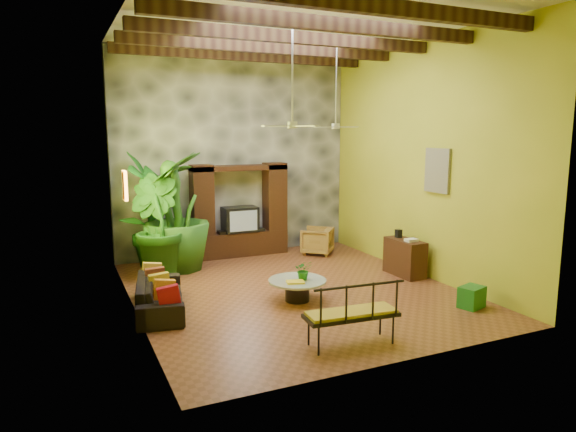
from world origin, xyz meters
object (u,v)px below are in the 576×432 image
green_bin (472,297)px  wicker_armchair (317,241)px  tall_plant_a (149,210)px  tall_plant_c (176,211)px  entertainment_center (240,217)px  iron_bench (354,311)px  coffee_table (297,287)px  ceiling_fan_front (292,114)px  tall_plant_b (155,226)px  side_console (405,257)px  ceiling_fan_back (336,117)px  sofa (160,295)px

green_bin → wicker_armchair: bearing=97.7°
tall_plant_a → tall_plant_c: 0.70m
entertainment_center → iron_bench: size_ratio=1.68×
coffee_table → iron_bench: iron_bench is taller
entertainment_center → tall_plant_a: size_ratio=0.91×
ceiling_fan_front → tall_plant_c: bearing=118.2°
tall_plant_b → tall_plant_c: bearing=33.3°
side_console → tall_plant_c: bearing=150.0°
wicker_armchair → coffee_table: (-2.02, -3.09, -0.08)m
entertainment_center → ceiling_fan_back: size_ratio=1.29×
sofa → wicker_armchair: (4.43, 2.59, 0.05)m
tall_plant_b → iron_bench: 5.29m
coffee_table → ceiling_fan_front: bearing=90.4°
tall_plant_a → entertainment_center: bearing=5.9°
tall_plant_b → tall_plant_c: tall_plant_c is taller
coffee_table → iron_bench: (-0.13, -2.18, 0.29)m
ceiling_fan_front → green_bin: size_ratio=4.25×
entertainment_center → sofa: bearing=-128.5°
iron_bench → coffee_table: bearing=91.4°
iron_bench → green_bin: (2.79, 0.57, -0.35)m
sofa → coffee_table: 2.46m
tall_plant_c → green_bin: (4.18, -4.68, -1.14)m
tall_plant_c → coffee_table: bearing=-63.6°
ceiling_fan_back → tall_plant_c: size_ratio=0.70×
wicker_armchair → side_console: (0.82, -2.51, 0.05)m
wicker_armchair → side_console: 2.64m
ceiling_fan_back → side_console: bearing=-50.0°
sofa → wicker_armchair: 5.13m
tall_plant_a → tall_plant_b: size_ratio=1.20×
green_bin → sofa: bearing=157.4°
tall_plant_a → coffee_table: (2.04, -3.54, -1.06)m
entertainment_center → iron_bench: entertainment_center is taller
tall_plant_a → side_console: 5.79m
entertainment_center → side_console: size_ratio=2.45×
tall_plant_c → tall_plant_a: bearing=138.1°
sofa → tall_plant_c: size_ratio=0.73×
ceiling_fan_back → sofa: 5.40m
ceiling_fan_back → side_console: (1.05, -1.25, -3.01)m
ceiling_fan_front → iron_bench: bearing=-93.0°
tall_plant_b → tall_plant_a: bearing=89.0°
coffee_table → green_bin: bearing=-31.2°
ceiling_fan_back → tall_plant_b: 4.58m
entertainment_center → green_bin: entertainment_center is taller
entertainment_center → sofa: size_ratio=1.23×
tall_plant_a → iron_bench: bearing=-71.5°
entertainment_center → tall_plant_b: 2.49m
coffee_table → tall_plant_c: bearing=116.4°
sofa → tall_plant_c: 2.91m
green_bin → coffee_table: bearing=148.8°
ceiling_fan_front → iron_bench: ceiling_fan_front is taller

